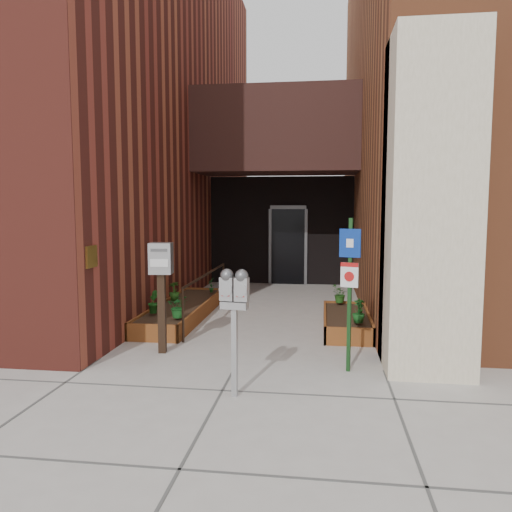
% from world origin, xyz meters
% --- Properties ---
extents(ground, '(80.00, 80.00, 0.00)m').
position_xyz_m(ground, '(0.00, 0.00, 0.00)').
color(ground, '#9E9991').
rests_on(ground, ground).
extents(architecture, '(20.00, 14.60, 10.00)m').
position_xyz_m(architecture, '(-0.18, 6.89, 4.98)').
color(architecture, maroon).
rests_on(architecture, ground).
extents(planter_left, '(0.90, 3.60, 0.30)m').
position_xyz_m(planter_left, '(-1.55, 2.70, 0.13)').
color(planter_left, brown).
rests_on(planter_left, ground).
extents(planter_right, '(0.80, 2.20, 0.30)m').
position_xyz_m(planter_right, '(1.60, 2.20, 0.13)').
color(planter_right, brown).
rests_on(planter_right, ground).
extents(handrail, '(0.04, 3.34, 0.90)m').
position_xyz_m(handrail, '(-1.05, 2.65, 0.75)').
color(handrail, black).
rests_on(handrail, ground).
extents(parking_meter, '(0.34, 0.18, 1.49)m').
position_xyz_m(parking_meter, '(0.18, -1.15, 1.15)').
color(parking_meter, '#A3A3A6').
rests_on(parking_meter, ground).
extents(sign_post, '(0.27, 0.11, 2.04)m').
position_xyz_m(sign_post, '(1.52, -0.09, 1.25)').
color(sign_post, '#153A16').
rests_on(sign_post, ground).
extents(payment_dropbox, '(0.35, 0.28, 1.65)m').
position_xyz_m(payment_dropbox, '(-1.20, 0.41, 1.19)').
color(payment_dropbox, black).
rests_on(payment_dropbox, ground).
extents(shrub_left_a, '(0.42, 0.42, 0.39)m').
position_xyz_m(shrub_left_a, '(-1.25, 1.43, 0.49)').
color(shrub_left_a, '#195A1F').
rests_on(shrub_left_a, planter_left).
extents(shrub_left_b, '(0.28, 0.28, 0.40)m').
position_xyz_m(shrub_left_b, '(-1.80, 1.73, 0.50)').
color(shrub_left_b, '#195317').
rests_on(shrub_left_b, planter_left).
extents(shrub_left_c, '(0.30, 0.30, 0.37)m').
position_xyz_m(shrub_left_c, '(-1.78, 2.95, 0.49)').
color(shrub_left_c, '#265E1A').
rests_on(shrub_left_c, planter_left).
extents(shrub_left_d, '(0.20, 0.20, 0.32)m').
position_xyz_m(shrub_left_d, '(-1.25, 3.93, 0.46)').
color(shrub_left_d, '#16501B').
rests_on(shrub_left_d, planter_left).
extents(shrub_right_a, '(0.28, 0.28, 0.36)m').
position_xyz_m(shrub_right_a, '(1.76, 1.47, 0.48)').
color(shrub_right_a, '#164F1A').
rests_on(shrub_right_a, planter_right).
extents(shrub_right_b, '(0.22, 0.22, 0.29)m').
position_xyz_m(shrub_right_b, '(1.83, 2.11, 0.45)').
color(shrub_right_b, '#1A5518').
rests_on(shrub_right_b, planter_right).
extents(shrub_right_c, '(0.43, 0.43, 0.35)m').
position_xyz_m(shrub_right_c, '(1.51, 3.10, 0.48)').
color(shrub_right_c, '#225719').
rests_on(shrub_right_c, planter_right).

